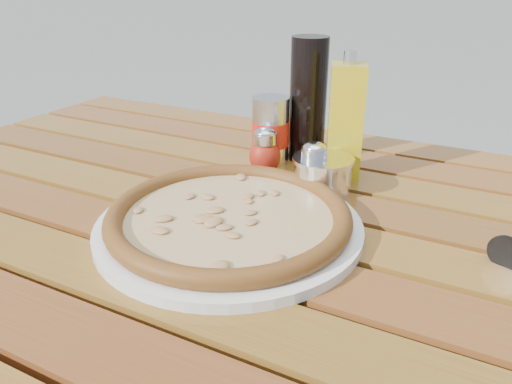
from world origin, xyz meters
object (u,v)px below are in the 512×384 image
at_px(parmesan_tin, 322,175).
at_px(olive_oil_cruet, 345,122).
at_px(table, 250,261).
at_px(pepper_shaker, 265,152).
at_px(plate, 229,226).
at_px(dark_bottle, 308,100).
at_px(pizza, 229,216).
at_px(soda_can, 270,131).
at_px(oregano_shaker, 313,168).

bearing_deg(parmesan_tin, olive_oil_cruet, 85.14).
xyz_separation_m(table, pepper_shaker, (-0.05, 0.16, 0.11)).
distance_m(plate, olive_oil_cruet, 0.28).
bearing_deg(parmesan_tin, dark_bottle, 121.72).
distance_m(olive_oil_cruet, parmesan_tin, 0.10).
distance_m(table, parmesan_tin, 0.18).
bearing_deg(pepper_shaker, plate, -76.32).
bearing_deg(pizza, plate, 180.00).
bearing_deg(plate, soda_can, 104.17).
xyz_separation_m(plate, pepper_shaker, (-0.05, 0.21, 0.03)).
xyz_separation_m(pepper_shaker, oregano_shaker, (0.10, -0.03, 0.00)).
bearing_deg(pepper_shaker, parmesan_tin, -15.16).
height_order(pepper_shaker, olive_oil_cruet, olive_oil_cruet).
height_order(pepper_shaker, soda_can, soda_can).
xyz_separation_m(soda_can, parmesan_tin, (0.13, -0.08, -0.03)).
height_order(plate, pepper_shaker, pepper_shaker).
distance_m(plate, parmesan_tin, 0.19).
bearing_deg(parmesan_tin, table, -116.37).
bearing_deg(olive_oil_cruet, pizza, -105.94).
bearing_deg(oregano_shaker, soda_can, 144.44).
xyz_separation_m(dark_bottle, soda_can, (-0.05, -0.05, -0.05)).
xyz_separation_m(table, oregano_shaker, (0.05, 0.13, 0.11)).
distance_m(pizza, soda_can, 0.27).
xyz_separation_m(soda_can, olive_oil_cruet, (0.14, -0.01, 0.04)).
height_order(oregano_shaker, soda_can, soda_can).
height_order(dark_bottle, olive_oil_cruet, dark_bottle).
distance_m(oregano_shaker, parmesan_tin, 0.02).
relative_size(table, oregano_shaker, 17.07).
distance_m(oregano_shaker, olive_oil_cruet, 0.10).
bearing_deg(oregano_shaker, olive_oil_cruet, 73.40).
relative_size(plate, parmesan_tin, 3.34).
relative_size(pepper_shaker, oregano_shaker, 1.00).
height_order(plate, soda_can, soda_can).
height_order(table, pepper_shaker, pepper_shaker).
xyz_separation_m(pepper_shaker, parmesan_tin, (0.12, -0.03, -0.01)).
relative_size(pepper_shaker, parmesan_tin, 0.76).
relative_size(pizza, oregano_shaker, 4.67).
relative_size(dark_bottle, parmesan_tin, 2.04).
height_order(plate, olive_oil_cruet, olive_oil_cruet).
height_order(dark_bottle, soda_can, dark_bottle).
height_order(pepper_shaker, oregano_shaker, same).
height_order(table, soda_can, soda_can).
bearing_deg(table, oregano_shaker, 69.97).
distance_m(table, pepper_shaker, 0.20).
xyz_separation_m(pizza, pepper_shaker, (-0.05, 0.21, 0.02)).
relative_size(pizza, olive_oil_cruet, 1.82).
distance_m(pepper_shaker, oregano_shaker, 0.11).
xyz_separation_m(olive_oil_cruet, parmesan_tin, (-0.01, -0.08, -0.07)).
bearing_deg(plate, olive_oil_cruet, 74.06).
height_order(pizza, parmesan_tin, parmesan_tin).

